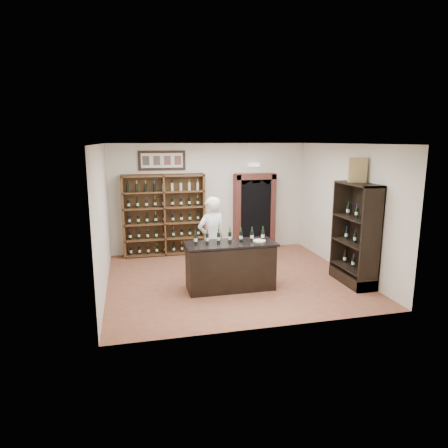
{
  "coord_description": "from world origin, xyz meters",
  "views": [
    {
      "loc": [
        -2.19,
        -8.34,
        3.07
      ],
      "look_at": [
        -0.12,
        0.3,
        1.21
      ],
      "focal_mm": 32.0,
      "sensor_mm": 36.0,
      "label": 1
    }
  ],
  "objects_px": {
    "wine_shelf": "(164,215)",
    "side_cabinet": "(356,250)",
    "shopkeeper": "(212,238)",
    "wine_crate": "(357,170)",
    "tasting_counter": "(230,266)",
    "counter_bottle_0": "(196,239)"
  },
  "relations": [
    {
      "from": "wine_shelf",
      "to": "side_cabinet",
      "type": "xyz_separation_m",
      "value": [
        3.82,
        -3.23,
        -0.35
      ]
    },
    {
      "from": "tasting_counter",
      "to": "wine_crate",
      "type": "xyz_separation_m",
      "value": [
        2.73,
        -0.16,
        1.96
      ]
    },
    {
      "from": "wine_shelf",
      "to": "wine_crate",
      "type": "bearing_deg",
      "value": -38.93
    },
    {
      "from": "tasting_counter",
      "to": "counter_bottle_0",
      "type": "distance_m",
      "value": 0.95
    },
    {
      "from": "side_cabinet",
      "to": "wine_crate",
      "type": "bearing_deg",
      "value": 89.37
    },
    {
      "from": "wine_shelf",
      "to": "shopkeeper",
      "type": "height_order",
      "value": "wine_shelf"
    },
    {
      "from": "side_cabinet",
      "to": "shopkeeper",
      "type": "relative_size",
      "value": 1.18
    },
    {
      "from": "counter_bottle_0",
      "to": "side_cabinet",
      "type": "distance_m",
      "value": 3.48
    },
    {
      "from": "tasting_counter",
      "to": "counter_bottle_0",
      "type": "relative_size",
      "value": 6.27
    },
    {
      "from": "wine_shelf",
      "to": "counter_bottle_0",
      "type": "xyz_separation_m",
      "value": [
        0.38,
        -2.88,
        0.01
      ]
    },
    {
      "from": "shopkeeper",
      "to": "wine_crate",
      "type": "bearing_deg",
      "value": 144.2
    },
    {
      "from": "counter_bottle_0",
      "to": "side_cabinet",
      "type": "bearing_deg",
      "value": -5.84
    },
    {
      "from": "side_cabinet",
      "to": "shopkeeper",
      "type": "xyz_separation_m",
      "value": [
        -2.98,
        1.02,
        0.18
      ]
    },
    {
      "from": "counter_bottle_0",
      "to": "shopkeeper",
      "type": "height_order",
      "value": "shopkeeper"
    },
    {
      "from": "counter_bottle_0",
      "to": "side_cabinet",
      "type": "xyz_separation_m",
      "value": [
        3.44,
        -0.35,
        -0.35
      ]
    },
    {
      "from": "counter_bottle_0",
      "to": "side_cabinet",
      "type": "height_order",
      "value": "side_cabinet"
    },
    {
      "from": "side_cabinet",
      "to": "wine_crate",
      "type": "xyz_separation_m",
      "value": [
        0.0,
        0.14,
        1.7
      ]
    },
    {
      "from": "shopkeeper",
      "to": "wine_crate",
      "type": "height_order",
      "value": "wine_crate"
    },
    {
      "from": "wine_shelf",
      "to": "tasting_counter",
      "type": "xyz_separation_m",
      "value": [
        1.1,
        -2.93,
        -0.61
      ]
    },
    {
      "from": "wine_shelf",
      "to": "side_cabinet",
      "type": "height_order",
      "value": "same"
    },
    {
      "from": "shopkeeper",
      "to": "side_cabinet",
      "type": "bearing_deg",
      "value": 141.7
    },
    {
      "from": "tasting_counter",
      "to": "side_cabinet",
      "type": "bearing_deg",
      "value": -6.28
    }
  ]
}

